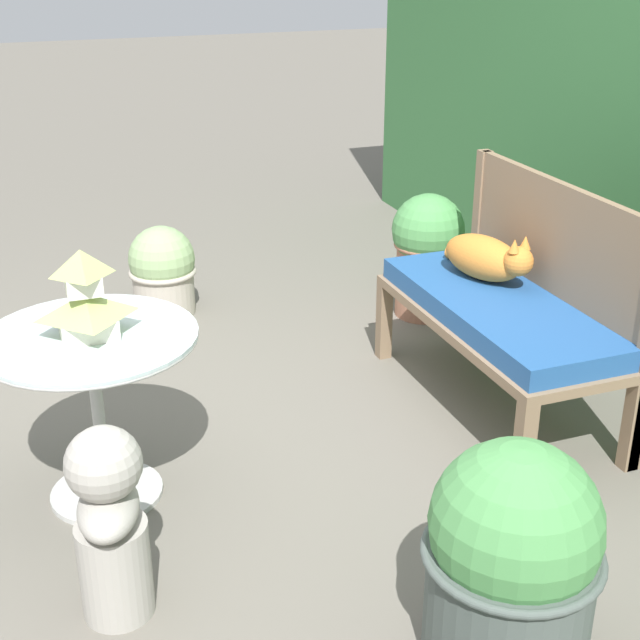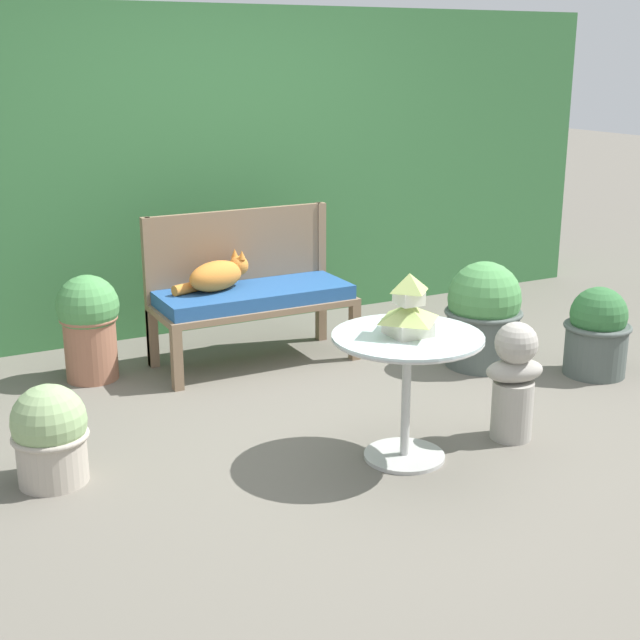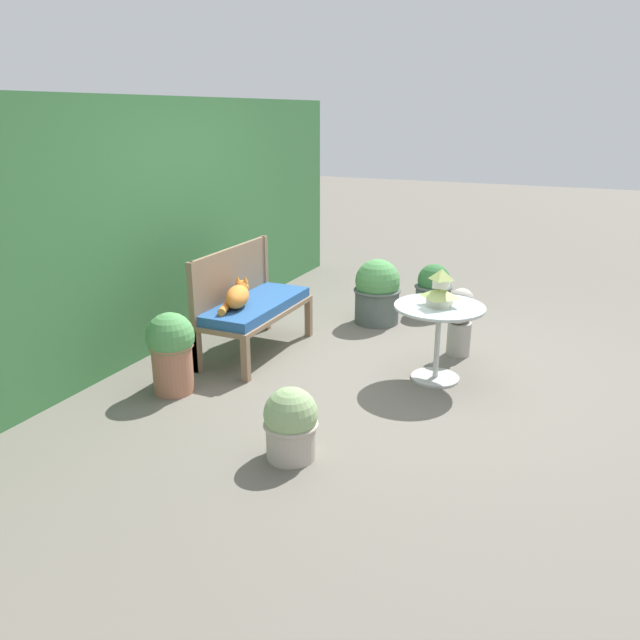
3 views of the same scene
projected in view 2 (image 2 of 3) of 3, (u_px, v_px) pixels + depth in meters
ground at (363, 422)px, 4.85m from camera, size 30.00×30.00×0.00m
foliage_hedge_back at (198, 165)px, 6.64m from camera, size 6.40×0.90×2.25m
garden_bench at (254, 300)px, 5.67m from camera, size 1.27×0.53×0.50m
bench_backrest at (238, 254)px, 5.80m from camera, size 1.27×0.06×0.96m
cat at (217, 275)px, 5.57m from camera, size 0.53×0.31×0.23m
patio_table at (407, 362)px, 4.28m from camera, size 0.73×0.73×0.64m
pagoda_birdhouse at (409, 309)px, 4.20m from camera, size 0.25×0.25×0.30m
garden_bust at (514, 379)px, 4.56m from camera, size 0.34×0.24×0.63m
potted_plant_patio_mid at (89, 324)px, 5.40m from camera, size 0.38×0.38×0.66m
potted_plant_table_far at (483, 315)px, 5.65m from camera, size 0.50×0.50×0.68m
potted_plant_bench_right at (597, 333)px, 5.50m from camera, size 0.41×0.41×0.56m
potted_plant_hedge_corner at (50, 435)px, 4.11m from camera, size 0.36×0.36×0.48m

